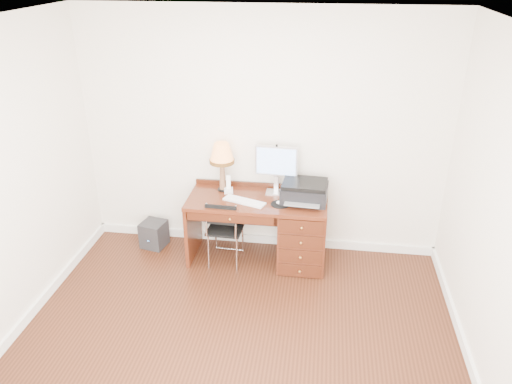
# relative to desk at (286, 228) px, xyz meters

# --- Properties ---
(ground) EXTENTS (4.00, 4.00, 0.00)m
(ground) POSITION_rel_desk_xyz_m (-0.32, -1.40, -0.41)
(ground) COLOR black
(ground) RESTS_ON ground
(room_shell) EXTENTS (4.00, 4.00, 4.00)m
(room_shell) POSITION_rel_desk_xyz_m (-0.32, -0.77, -0.36)
(room_shell) COLOR white
(room_shell) RESTS_ON ground
(desk) EXTENTS (1.50, 0.67, 0.75)m
(desk) POSITION_rel_desk_xyz_m (0.00, 0.00, 0.00)
(desk) COLOR #542111
(desk) RESTS_ON ground
(monitor) EXTENTS (0.46, 0.16, 0.53)m
(monitor) POSITION_rel_desk_xyz_m (-0.15, 0.20, 0.67)
(monitor) COLOR silver
(monitor) RESTS_ON desk
(keyboard) EXTENTS (0.48, 0.28, 0.02)m
(keyboard) POSITION_rel_desk_xyz_m (-0.45, -0.10, 0.35)
(keyboard) COLOR white
(keyboard) RESTS_ON desk
(mouse_pad) EXTENTS (0.20, 0.20, 0.04)m
(mouse_pad) POSITION_rel_desk_xyz_m (-0.07, -0.10, 0.35)
(mouse_pad) COLOR black
(mouse_pad) RESTS_ON desk
(printer) EXTENTS (0.50, 0.40, 0.21)m
(printer) POSITION_rel_desk_xyz_m (0.18, 0.04, 0.44)
(printer) COLOR black
(printer) RESTS_ON desk
(leg_lamp) EXTENTS (0.27, 0.27, 0.56)m
(leg_lamp) POSITION_rel_desk_xyz_m (-0.73, 0.16, 0.74)
(leg_lamp) COLOR black
(leg_lamp) RESTS_ON desk
(phone) EXTENTS (0.11, 0.11, 0.20)m
(phone) POSITION_rel_desk_xyz_m (-0.66, 0.11, 0.40)
(phone) COLOR white
(phone) RESTS_ON desk
(pen_cup) EXTENTS (0.08, 0.08, 0.10)m
(pen_cup) POSITION_rel_desk_xyz_m (-0.02, 0.11, 0.39)
(pen_cup) COLOR black
(pen_cup) RESTS_ON desk
(chair) EXTENTS (0.39, 0.39, 0.79)m
(chair) POSITION_rel_desk_xyz_m (-0.66, -0.17, 0.06)
(chair) COLOR black
(chair) RESTS_ON ground
(equipment_box) EXTENTS (0.31, 0.31, 0.31)m
(equipment_box) POSITION_rel_desk_xyz_m (-1.56, 0.10, -0.26)
(equipment_box) COLOR black
(equipment_box) RESTS_ON ground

